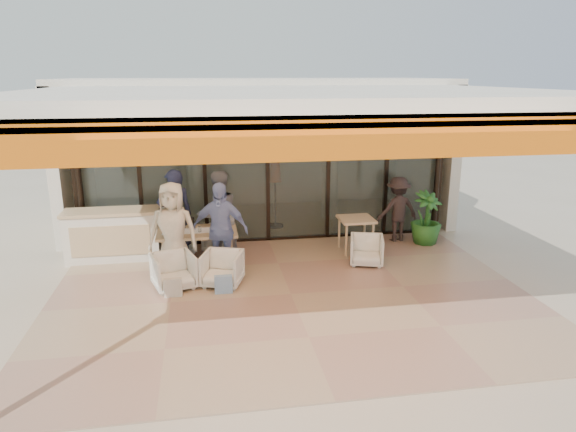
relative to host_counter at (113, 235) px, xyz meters
name	(u,v)px	position (x,y,z in m)	size (l,w,h in m)	color
ground	(291,295)	(3.22, -2.30, -0.53)	(70.00, 70.00, 0.00)	#C6B293
terrace_floor	(291,295)	(3.22, -2.30, -0.53)	(8.00, 6.00, 0.01)	tan
terrace_structure	(294,100)	(3.22, -2.56, 2.72)	(8.00, 6.00, 3.40)	silver
glass_storefront	(268,171)	(3.22, 0.70, 1.07)	(8.08, 0.10, 3.20)	#9EADA3
interior_block	(256,130)	(3.22, 3.02, 1.70)	(9.05, 3.62, 3.52)	silver
host_counter	(113,235)	(0.00, 0.00, 0.00)	(1.85, 0.65, 1.04)	silver
dining_table	(197,234)	(1.67, -0.70, 0.16)	(1.50, 0.90, 0.93)	#DFB788
chair_far_left	(178,237)	(1.25, 0.24, -0.19)	(0.66, 0.62, 0.68)	white
chair_far_right	(218,237)	(2.09, 0.24, -0.24)	(0.57, 0.54, 0.59)	white
chair_near_left	(174,270)	(1.25, -1.66, -0.18)	(0.68, 0.63, 0.70)	white
chair_near_right	(222,267)	(2.09, -1.66, -0.19)	(0.66, 0.62, 0.68)	white
diner_navy	(175,216)	(1.25, -0.26, 0.40)	(0.68, 0.45, 1.87)	#171932
diner_grey	(218,216)	(2.09, -0.26, 0.37)	(0.88, 0.68, 1.81)	slate
diner_cream	(173,231)	(1.25, -1.16, 0.37)	(0.88, 0.57, 1.79)	beige
diner_periwinkle	(220,230)	(2.09, -1.16, 0.35)	(1.04, 0.43, 1.77)	#7684C5
tote_bag_cream	(173,288)	(1.25, -2.06, -0.36)	(0.30, 0.10, 0.34)	silver
tote_bag_blue	(223,285)	(2.09, -2.06, -0.36)	(0.30, 0.10, 0.34)	#99BFD8
side_table	(356,223)	(4.93, -0.34, 0.11)	(0.70, 0.70, 0.74)	#DFB788
side_chair	(367,249)	(4.93, -1.09, -0.21)	(0.63, 0.59, 0.65)	white
standing_woman	(398,210)	(6.04, 0.21, 0.20)	(0.95, 0.55, 1.47)	black
potted_palm	(426,218)	(6.59, -0.08, 0.06)	(0.66, 0.66, 1.18)	#1E5919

